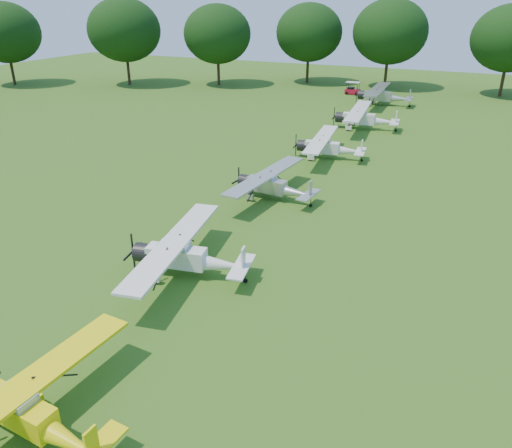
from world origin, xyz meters
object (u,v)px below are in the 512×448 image
Objects in this scene: aircraft_3 at (185,255)px; aircraft_5 at (327,146)px; aircraft_2 at (28,413)px; aircraft_6 at (364,117)px; aircraft_4 at (272,184)px; aircraft_7 at (382,95)px; golf_cart at (352,90)px.

aircraft_3 reaches higher than aircraft_5.
aircraft_6 reaches higher than aircraft_2.
aircraft_3 is 0.91× the size of aircraft_6.
aircraft_5 is at bearing 91.98° from aircraft_4.
aircraft_4 is 10.89m from aircraft_5.
aircraft_3 is 22.41m from aircraft_5.
golf_cart is (-5.45, 6.13, -0.75)m from aircraft_7.
aircraft_2 is 33.37m from aircraft_5.
aircraft_4 is 4.65× the size of golf_cart.
aircraft_3 is at bearing -92.50° from aircraft_7.
golf_cart is (-5.09, 54.10, -0.59)m from aircraft_3.
aircraft_3 is (-0.94, 10.97, 0.11)m from aircraft_2.
aircraft_3 is 1.06× the size of aircraft_4.
aircraft_5 is 0.86× the size of aircraft_7.
aircraft_7 is (0.36, 47.96, 0.16)m from aircraft_3.
aircraft_4 is (-0.95, 22.51, 0.04)m from aircraft_2.
aircraft_4 is at bearing 96.93° from aircraft_2.
aircraft_2 reaches higher than golf_cart.
golf_cart is (-5.08, 42.56, -0.52)m from aircraft_4.
aircraft_2 is at bearing -91.50° from aircraft_7.
aircraft_2 is at bearing -96.06° from aircraft_6.
aircraft_5 is 0.89× the size of aircraft_6.
aircraft_5 reaches higher than aircraft_2.
aircraft_7 is at bearing 84.10° from aircraft_5.
aircraft_4 is at bearing -83.29° from golf_cart.
aircraft_7 is (0.38, 36.42, 0.23)m from aircraft_4.
aircraft_3 is at bearing -84.72° from golf_cart.
aircraft_3 is 4.93× the size of golf_cart.
aircraft_2 is at bearing -96.23° from aircraft_5.
aircraft_2 is 65.35m from golf_cart.
aircraft_7 reaches higher than aircraft_4.
aircraft_5 reaches higher than golf_cart.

